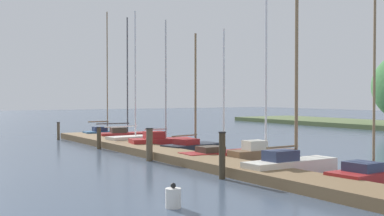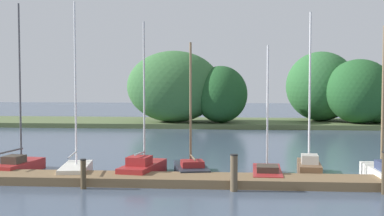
{
  "view_description": "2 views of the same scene",
  "coord_description": "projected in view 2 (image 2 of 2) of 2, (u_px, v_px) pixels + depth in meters",
  "views": [
    {
      "loc": [
        19.66,
        -0.08,
        2.77
      ],
      "look_at": [
        0.35,
        11.68,
        2.23
      ],
      "focal_mm": 48.14,
      "sensor_mm": 36.0,
      "label": 1
    },
    {
      "loc": [
        0.23,
        -10.08,
        4.25
      ],
      "look_at": [
        -1.72,
        13.5,
        2.91
      ],
      "focal_mm": 49.62,
      "sensor_mm": 36.0,
      "label": 2
    }
  ],
  "objects": [
    {
      "name": "sailboat_2",
      "position": [
        76.0,
        168.0,
        22.88
      ],
      "size": [
        1.47,
        3.42,
        7.51
      ],
      "rotation": [
        0.0,
        0.0,
        1.71
      ],
      "color": "silver",
      "rests_on": "ground"
    },
    {
      "name": "far_shore",
      "position": [
        268.0,
        95.0,
        46.35
      ],
      "size": [
        53.21,
        8.71,
        6.62
      ],
      "color": "#56663D",
      "rests_on": "ground"
    },
    {
      "name": "sailboat_1",
      "position": [
        20.0,
        164.0,
        23.82
      ],
      "size": [
        1.47,
        3.44,
        7.57
      ],
      "rotation": [
        0.0,
        0.0,
        1.42
      ],
      "color": "maroon",
      "rests_on": "ground"
    },
    {
      "name": "sailboat_7",
      "position": [
        383.0,
        171.0,
        21.83
      ],
      "size": [
        1.13,
        3.96,
        6.39
      ],
      "rotation": [
        0.0,
        0.0,
        1.61
      ],
      "color": "silver",
      "rests_on": "ground"
    },
    {
      "name": "sailboat_4",
      "position": [
        191.0,
        167.0,
        23.37
      ],
      "size": [
        1.87,
        3.39,
        5.81
      ],
      "rotation": [
        0.0,
        0.0,
        1.78
      ],
      "color": "#232833",
      "rests_on": "ground"
    },
    {
      "name": "sailboat_6",
      "position": [
        309.0,
        165.0,
        23.1
      ],
      "size": [
        1.12,
        2.97,
        7.09
      ],
      "rotation": [
        0.0,
        0.0,
        1.5
      ],
      "color": "brown",
      "rests_on": "ground"
    },
    {
      "name": "mooring_piling_1",
      "position": [
        83.0,
        174.0,
        20.3
      ],
      "size": [
        0.24,
        0.24,
        1.15
      ],
      "color": "#4C3D28",
      "rests_on": "ground"
    },
    {
      "name": "sailboat_5",
      "position": [
        267.0,
        172.0,
        22.45
      ],
      "size": [
        1.27,
        3.62,
        5.63
      ],
      "rotation": [
        0.0,
        0.0,
        1.54
      ],
      "color": "maroon",
      "rests_on": "ground"
    },
    {
      "name": "mooring_piling_2",
      "position": [
        234.0,
        173.0,
        19.86
      ],
      "size": [
        0.31,
        0.31,
        1.4
      ],
      "color": "brown",
      "rests_on": "ground"
    },
    {
      "name": "sailboat_3",
      "position": [
        143.0,
        167.0,
        22.94
      ],
      "size": [
        1.73,
        3.55,
        6.68
      ],
      "rotation": [
        0.0,
        0.0,
        1.39
      ],
      "color": "maroon",
      "rests_on": "ground"
    },
    {
      "name": "dock_pier",
      "position": [
        230.0,
        181.0,
        21.04
      ],
      "size": [
        26.28,
        1.8,
        0.35
      ],
      "color": "brown",
      "rests_on": "ground"
    }
  ]
}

